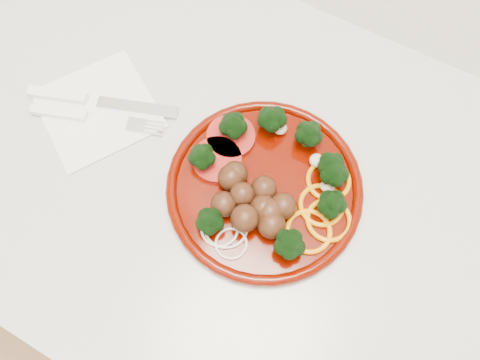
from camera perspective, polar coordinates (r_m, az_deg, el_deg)
The scene contains 5 objects.
counter at distance 1.03m, azimuth 4.73°, elevation -11.64°, with size 2.40×0.60×0.90m.
plate at distance 0.59m, azimuth 3.26°, elevation -0.70°, with size 0.25×0.25×0.05m.
napkin at distance 0.68m, azimuth -16.90°, elevation 8.25°, with size 0.15×0.15×0.00m, color white.
knife at distance 0.69m, azimuth -18.65°, elevation 9.37°, with size 0.20×0.09×0.01m.
fork at distance 0.68m, azimuth -19.54°, elevation 7.43°, with size 0.18×0.08×0.01m.
Camera 1 is at (0.02, 1.49, 1.46)m, focal length 35.00 mm.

